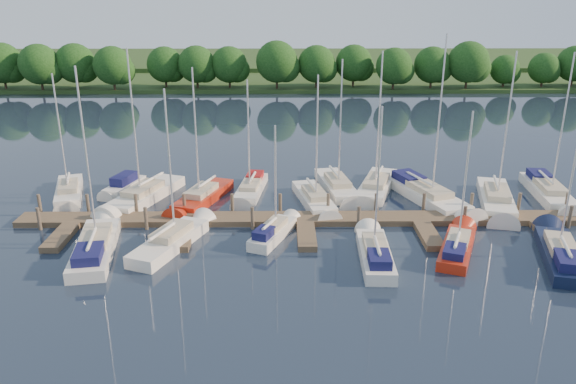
{
  "coord_description": "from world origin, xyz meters",
  "views": [
    {
      "loc": [
        -1.53,
        -28.42,
        15.25
      ],
      "look_at": [
        -1.18,
        8.0,
        2.2
      ],
      "focal_mm": 35.0,
      "sensor_mm": 36.0,
      "label": 1
    }
  ],
  "objects_px": {
    "dock": "(305,223)",
    "sailboat_n_0": "(69,193)",
    "sailboat_s_2": "(274,233)",
    "motorboat": "(124,187)",
    "sailboat_n_5": "(315,201)"
  },
  "relations": [
    {
      "from": "sailboat_n_0",
      "to": "sailboat_s_2",
      "type": "height_order",
      "value": "sailboat_n_0"
    },
    {
      "from": "motorboat",
      "to": "sailboat_n_5",
      "type": "height_order",
      "value": "sailboat_n_5"
    },
    {
      "from": "sailboat_n_0",
      "to": "sailboat_s_2",
      "type": "bearing_deg",
      "value": 136.66
    },
    {
      "from": "dock",
      "to": "sailboat_n_5",
      "type": "height_order",
      "value": "sailboat_n_5"
    },
    {
      "from": "sailboat_n_0",
      "to": "motorboat",
      "type": "height_order",
      "value": "sailboat_n_0"
    },
    {
      "from": "dock",
      "to": "sailboat_n_0",
      "type": "relative_size",
      "value": 3.99
    },
    {
      "from": "sailboat_n_5",
      "to": "sailboat_s_2",
      "type": "bearing_deg",
      "value": 51.66
    },
    {
      "from": "dock",
      "to": "sailboat_n_5",
      "type": "xyz_separation_m",
      "value": [
        0.9,
        4.01,
        0.08
      ]
    },
    {
      "from": "sailboat_n_5",
      "to": "sailboat_s_2",
      "type": "distance_m",
      "value": 6.81
    },
    {
      "from": "motorboat",
      "to": "sailboat_n_5",
      "type": "xyz_separation_m",
      "value": [
        15.35,
        -3.29,
        -0.07
      ]
    },
    {
      "from": "sailboat_n_0",
      "to": "sailboat_n_5",
      "type": "xyz_separation_m",
      "value": [
        19.28,
        -1.91,
        0.0
      ]
    },
    {
      "from": "dock",
      "to": "motorboat",
      "type": "relative_size",
      "value": 7.75
    },
    {
      "from": "sailboat_s_2",
      "to": "sailboat_n_0",
      "type": "bearing_deg",
      "value": 176.67
    },
    {
      "from": "sailboat_n_5",
      "to": "sailboat_s_2",
      "type": "height_order",
      "value": "sailboat_n_5"
    },
    {
      "from": "dock",
      "to": "sailboat_n_0",
      "type": "xyz_separation_m",
      "value": [
        -18.38,
        5.91,
        0.07
      ]
    }
  ]
}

